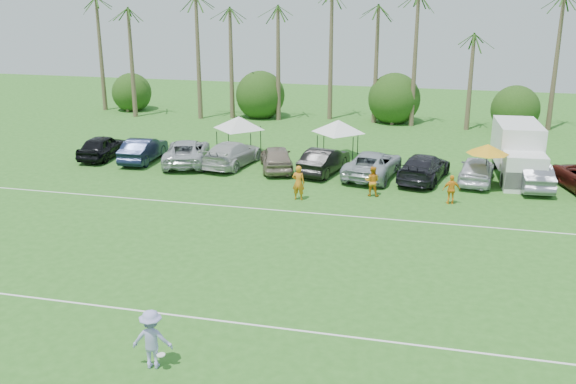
# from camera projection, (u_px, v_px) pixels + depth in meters

# --- Properties ---
(ground) EXTENTS (120.00, 120.00, 0.00)m
(ground) POSITION_uv_depth(u_px,v_px,m) (116.00, 339.00, 21.67)
(ground) COLOR #2C681F
(ground) RESTS_ON ground
(field_lines) EXTENTS (80.00, 12.10, 0.01)m
(field_lines) POSITION_uv_depth(u_px,v_px,m) (201.00, 249.00, 29.08)
(field_lines) COLOR white
(field_lines) RESTS_ON ground
(palm_tree_0) EXTENTS (2.40, 2.40, 8.90)m
(palm_tree_0) POSITION_uv_depth(u_px,v_px,m) (92.00, 31.00, 59.52)
(palm_tree_0) COLOR brown
(palm_tree_0) RESTS_ON ground
(palm_tree_1) EXTENTS (2.40, 2.40, 9.90)m
(palm_tree_1) POSITION_uv_depth(u_px,v_px,m) (141.00, 22.00, 58.13)
(palm_tree_1) COLOR brown
(palm_tree_1) RESTS_ON ground
(palm_tree_2) EXTENTS (2.40, 2.40, 10.90)m
(palm_tree_2) POSITION_uv_depth(u_px,v_px,m) (192.00, 13.00, 56.74)
(palm_tree_2) COLOR brown
(palm_tree_2) RESTS_ON ground
(palm_tree_3) EXTENTS (2.40, 2.40, 11.90)m
(palm_tree_3) POSITION_uv_depth(u_px,v_px,m) (235.00, 3.00, 55.58)
(palm_tree_3) COLOR brown
(palm_tree_3) RESTS_ON ground
(palm_tree_4) EXTENTS (2.40, 2.40, 8.90)m
(palm_tree_4) POSITION_uv_depth(u_px,v_px,m) (280.00, 34.00, 55.46)
(palm_tree_4) COLOR brown
(palm_tree_4) RESTS_ON ground
(palm_tree_5) EXTENTS (2.40, 2.40, 9.90)m
(palm_tree_5) POSITION_uv_depth(u_px,v_px,m) (325.00, 24.00, 54.29)
(palm_tree_5) COLOR brown
(palm_tree_5) RESTS_ON ground
(palm_tree_6) EXTENTS (2.40, 2.40, 10.90)m
(palm_tree_6) POSITION_uv_depth(u_px,v_px,m) (373.00, 14.00, 53.13)
(palm_tree_6) COLOR brown
(palm_tree_6) RESTS_ON ground
(palm_tree_7) EXTENTS (2.40, 2.40, 11.90)m
(palm_tree_7) POSITION_uv_depth(u_px,v_px,m) (423.00, 4.00, 51.97)
(palm_tree_7) COLOR brown
(palm_tree_7) RESTS_ON ground
(palm_tree_8) EXTENTS (2.40, 2.40, 8.90)m
(palm_tree_8) POSITION_uv_depth(u_px,v_px,m) (484.00, 38.00, 51.63)
(palm_tree_8) COLOR brown
(palm_tree_8) RESTS_ON ground
(palm_tree_9) EXTENTS (2.40, 2.40, 9.90)m
(palm_tree_9) POSITION_uv_depth(u_px,v_px,m) (551.00, 27.00, 50.23)
(palm_tree_9) COLOR brown
(palm_tree_9) RESTS_ON ground
(bush_tree_0) EXTENTS (4.00, 4.00, 4.00)m
(bush_tree_0) POSITION_uv_depth(u_px,v_px,m) (131.00, 92.00, 61.50)
(bush_tree_0) COLOR brown
(bush_tree_0) RESTS_ON ground
(bush_tree_1) EXTENTS (4.00, 4.00, 4.00)m
(bush_tree_1) POSITION_uv_depth(u_px,v_px,m) (262.00, 97.00, 58.57)
(bush_tree_1) COLOR brown
(bush_tree_1) RESTS_ON ground
(bush_tree_2) EXTENTS (4.00, 4.00, 4.00)m
(bush_tree_2) POSITION_uv_depth(u_px,v_px,m) (394.00, 102.00, 55.86)
(bush_tree_2) COLOR brown
(bush_tree_2) RESTS_ON ground
(bush_tree_3) EXTENTS (4.00, 4.00, 4.00)m
(bush_tree_3) POSITION_uv_depth(u_px,v_px,m) (514.00, 107.00, 53.61)
(bush_tree_3) COLOR brown
(bush_tree_3) RESTS_ON ground
(sideline_player_a) EXTENTS (0.73, 0.50, 1.97)m
(sideline_player_a) POSITION_uv_depth(u_px,v_px,m) (298.00, 183.00, 35.62)
(sideline_player_a) COLOR orange
(sideline_player_a) RESTS_ON ground
(sideline_player_b) EXTENTS (0.87, 0.69, 1.73)m
(sideline_player_b) POSITION_uv_depth(u_px,v_px,m) (372.00, 181.00, 36.30)
(sideline_player_b) COLOR orange
(sideline_player_b) RESTS_ON ground
(sideline_player_c) EXTENTS (1.02, 0.60, 1.64)m
(sideline_player_c) POSITION_uv_depth(u_px,v_px,m) (451.00, 190.00, 34.95)
(sideline_player_c) COLOR orange
(sideline_player_c) RESTS_ON ground
(box_truck) EXTENTS (2.84, 6.63, 3.34)m
(box_truck) POSITION_uv_depth(u_px,v_px,m) (519.00, 150.00, 39.39)
(box_truck) COLOR white
(box_truck) RESTS_ON ground
(canopy_tent_left) EXTENTS (3.85, 3.85, 3.12)m
(canopy_tent_left) POSITION_uv_depth(u_px,v_px,m) (239.00, 116.00, 45.15)
(canopy_tent_left) COLOR black
(canopy_tent_left) RESTS_ON ground
(canopy_tent_right) EXTENTS (3.81, 3.81, 3.09)m
(canopy_tent_right) POSITION_uv_depth(u_px,v_px,m) (338.00, 120.00, 44.04)
(canopy_tent_right) COLOR black
(canopy_tent_right) RESTS_ON ground
(market_umbrella) EXTENTS (2.43, 2.43, 2.71)m
(market_umbrella) POSITION_uv_depth(u_px,v_px,m) (488.00, 149.00, 37.06)
(market_umbrella) COLOR black
(market_umbrella) RESTS_ON ground
(frisbee_player) EXTENTS (1.36, 0.93, 1.94)m
(frisbee_player) POSITION_uv_depth(u_px,v_px,m) (152.00, 339.00, 19.81)
(frisbee_player) COLOR #9F9CDD
(frisbee_player) RESTS_ON ground
(parked_car_0) EXTENTS (2.11, 4.86, 1.63)m
(parked_car_0) POSITION_uv_depth(u_px,v_px,m) (103.00, 147.00, 44.41)
(parked_car_0) COLOR black
(parked_car_0) RESTS_ON ground
(parked_car_1) EXTENTS (2.00, 5.04, 1.63)m
(parked_car_1) POSITION_uv_depth(u_px,v_px,m) (143.00, 149.00, 43.62)
(parked_car_1) COLOR black
(parked_car_1) RESTS_ON ground
(parked_car_2) EXTENTS (4.19, 6.39, 1.63)m
(parked_car_2) POSITION_uv_depth(u_px,v_px,m) (187.00, 152.00, 42.99)
(parked_car_2) COLOR #ADB0B6
(parked_car_2) RESTS_ON ground
(parked_car_3) EXTENTS (3.14, 5.91, 1.63)m
(parked_car_3) POSITION_uv_depth(u_px,v_px,m) (232.00, 154.00, 42.52)
(parked_car_3) COLOR #BBBBBB
(parked_car_3) RESTS_ON ground
(parked_car_4) EXTENTS (3.39, 5.16, 1.63)m
(parked_car_4) POSITION_uv_depth(u_px,v_px,m) (276.00, 158.00, 41.49)
(parked_car_4) COLOR gray
(parked_car_4) RESTS_ON ground
(parked_car_5) EXTENTS (2.72, 5.21, 1.63)m
(parked_car_5) POSITION_uv_depth(u_px,v_px,m) (324.00, 160.00, 40.84)
(parked_car_5) COLOR black
(parked_car_5) RESTS_ON ground
(parked_car_6) EXTENTS (3.57, 6.22, 1.63)m
(parked_car_6) POSITION_uv_depth(u_px,v_px,m) (373.00, 164.00, 40.01)
(parked_car_6) COLOR #A2AAB3
(parked_car_6) RESTS_ON ground
(parked_car_7) EXTENTS (3.46, 5.99, 1.63)m
(parked_car_7) POSITION_uv_depth(u_px,v_px,m) (424.00, 167.00, 39.26)
(parked_car_7) COLOR black
(parked_car_7) RESTS_ON ground
(parked_car_8) EXTENTS (2.44, 4.97, 1.63)m
(parked_car_8) POSITION_uv_depth(u_px,v_px,m) (477.00, 170.00, 38.79)
(parked_car_8) COLOR silver
(parked_car_8) RESTS_ON ground
(parked_car_9) EXTENTS (2.21, 5.10, 1.63)m
(parked_car_9) POSITION_uv_depth(u_px,v_px,m) (532.00, 174.00, 37.84)
(parked_car_9) COLOR slate
(parked_car_9) RESTS_ON ground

